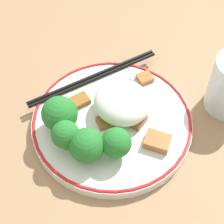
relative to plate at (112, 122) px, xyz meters
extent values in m
plane|color=#9E7A56|center=(0.00, 0.00, -0.01)|extent=(3.00, 3.00, 0.00)
cylinder|color=white|center=(0.00, 0.00, 0.00)|extent=(0.25, 0.25, 0.02)
torus|color=red|center=(0.00, 0.00, 0.01)|extent=(0.25, 0.25, 0.00)
ellipsoid|color=white|center=(0.00, 0.02, 0.03)|extent=(0.09, 0.09, 0.04)
cylinder|color=#72AD4C|center=(-0.05, -0.06, 0.01)|extent=(0.01, 0.01, 0.01)
sphere|color=#267A2D|center=(-0.05, -0.06, 0.04)|extent=(0.05, 0.05, 0.05)
cylinder|color=#72AD4C|center=(-0.02, -0.08, 0.02)|extent=(0.01, 0.01, 0.02)
sphere|color=#267A2D|center=(-0.02, -0.08, 0.04)|extent=(0.04, 0.04, 0.04)
cylinder|color=#72AD4C|center=(0.02, -0.07, 0.01)|extent=(0.02, 0.02, 0.01)
sphere|color=#267A2D|center=(0.02, -0.07, 0.04)|extent=(0.05, 0.05, 0.05)
cylinder|color=#72AD4C|center=(0.05, -0.04, 0.01)|extent=(0.02, 0.02, 0.01)
sphere|color=#267A2D|center=(0.05, -0.04, 0.04)|extent=(0.04, 0.04, 0.04)
cube|color=#9E6633|center=(0.08, 0.01, 0.01)|extent=(0.05, 0.04, 0.01)
cube|color=brown|center=(-0.02, 0.06, 0.01)|extent=(0.05, 0.04, 0.01)
cube|color=brown|center=(0.00, -0.01, 0.01)|extent=(0.04, 0.04, 0.01)
cube|color=brown|center=(0.03, 0.02, 0.01)|extent=(0.03, 0.03, 0.01)
cube|color=#9E6633|center=(-0.02, 0.10, 0.01)|extent=(0.03, 0.03, 0.01)
cube|color=#995B28|center=(-0.06, -0.01, 0.01)|extent=(0.03, 0.04, 0.01)
cylinder|color=black|center=(-0.08, 0.04, 0.01)|extent=(0.08, 0.23, 0.01)
cylinder|color=black|center=(-0.08, 0.04, 0.01)|extent=(0.08, 0.23, 0.01)
camera|label=1|loc=(0.23, -0.25, 0.48)|focal=60.00mm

